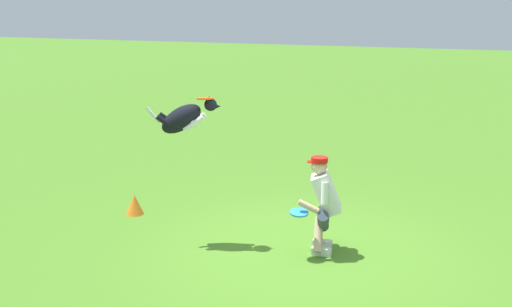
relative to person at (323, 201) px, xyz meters
name	(u,v)px	position (x,y,z in m)	size (l,w,h in m)	color
ground_plane	(301,252)	(0.26, 0.11, -0.70)	(60.00, 60.00, 0.00)	#477A22
person	(323,201)	(0.00, 0.00, 0.00)	(0.56, 0.66, 1.29)	silver
dog	(185,118)	(1.88, 0.14, 1.03)	(0.99, 0.46, 0.59)	black
frisbee_flying	(205,98)	(1.61, 0.06, 1.29)	(0.23, 0.23, 0.02)	#F54F0C
frisbee_held	(299,213)	(0.26, 0.29, -0.09)	(0.24, 0.24, 0.02)	#2C8BDF
training_cone	(135,204)	(3.07, -0.61, -0.54)	(0.28, 0.28, 0.31)	orange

